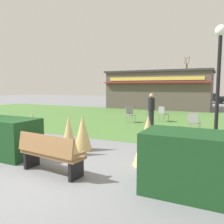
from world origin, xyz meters
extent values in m
plane|color=slate|center=(0.00, 0.00, 0.00)|extent=(80.00, 80.00, 0.00)
cube|color=#4C7A38|center=(0.00, 9.85, 0.00)|extent=(36.00, 12.00, 0.01)
cube|color=olive|center=(0.26, 0.34, 0.45)|extent=(1.74, 0.65, 0.06)
cube|color=olive|center=(0.24, 0.12, 0.73)|extent=(1.70, 0.30, 0.44)
cube|color=black|center=(-0.46, 0.42, 0.23)|extent=(0.12, 0.45, 0.45)
cube|color=black|center=(0.99, 0.27, 0.23)|extent=(0.12, 0.45, 0.45)
cube|color=olive|center=(-0.54, 0.43, 0.57)|extent=(0.11, 0.44, 0.06)
cube|color=olive|center=(1.07, 0.26, 0.57)|extent=(0.11, 0.44, 0.06)
cube|color=#19421E|center=(3.39, 0.67, 0.59)|extent=(1.88, 1.10, 1.18)
cone|color=tan|center=(-0.23, 1.67, 0.58)|extent=(0.56, 0.56, 1.17)
cone|color=tan|center=(2.15, 1.81, 0.66)|extent=(0.77, 0.77, 1.31)
cone|color=tan|center=(-0.15, 2.30, 0.57)|extent=(0.59, 0.59, 1.14)
cone|color=tan|center=(-1.57, 1.59, 0.61)|extent=(0.64, 0.64, 1.22)
cylinder|color=black|center=(3.67, 4.61, 0.10)|extent=(0.22, 0.22, 0.20)
cylinder|color=black|center=(3.67, 4.61, 1.84)|extent=(0.12, 0.12, 3.68)
sphere|color=white|center=(3.67, 4.61, 3.84)|extent=(0.36, 0.36, 0.36)
cube|color=#594C47|center=(-1.55, 17.97, 1.64)|extent=(9.06, 4.96, 3.28)
cube|color=#333338|center=(-1.55, 17.97, 3.36)|extent=(9.36, 5.26, 0.16)
cube|color=maroon|center=(-1.55, 15.32, 2.36)|extent=(9.16, 0.36, 0.08)
cube|color=#D8CC4C|center=(-1.55, 15.48, 2.69)|extent=(8.15, 0.04, 0.28)
cube|color=gray|center=(0.80, 9.44, 0.45)|extent=(0.59, 0.59, 0.04)
cube|color=gray|center=(0.70, 9.26, 0.67)|extent=(0.41, 0.24, 0.44)
cylinder|color=gray|center=(1.06, 9.52, 0.23)|extent=(0.03, 0.03, 0.45)
cylinder|color=gray|center=(0.72, 9.70, 0.23)|extent=(0.03, 0.03, 0.45)
cylinder|color=gray|center=(0.88, 9.19, 0.23)|extent=(0.03, 0.03, 0.45)
cylinder|color=gray|center=(0.54, 9.36, 0.23)|extent=(0.03, 0.03, 0.45)
cube|color=gray|center=(2.76, 6.77, 0.45)|extent=(0.51, 0.51, 0.04)
cube|color=gray|center=(2.73, 6.57, 0.67)|extent=(0.44, 0.12, 0.44)
cylinder|color=gray|center=(2.98, 6.92, 0.23)|extent=(0.03, 0.03, 0.45)
cylinder|color=gray|center=(2.61, 6.99, 0.23)|extent=(0.03, 0.03, 0.45)
cylinder|color=gray|center=(2.91, 6.55, 0.23)|extent=(0.03, 0.03, 0.45)
cylinder|color=gray|center=(2.54, 6.62, 0.23)|extent=(0.03, 0.03, 0.45)
cube|color=gray|center=(-0.81, 8.28, 0.45)|extent=(0.62, 0.62, 0.04)
cube|color=gray|center=(-0.95, 8.41, 0.67)|extent=(0.33, 0.34, 0.44)
cylinder|color=gray|center=(-0.80, 8.01, 0.23)|extent=(0.03, 0.03, 0.45)
cylinder|color=gray|center=(-0.54, 8.28, 0.23)|extent=(0.03, 0.03, 0.45)
cylinder|color=gray|center=(-1.07, 8.27, 0.23)|extent=(0.03, 0.03, 0.45)
cylinder|color=gray|center=(-0.81, 8.54, 0.23)|extent=(0.03, 0.03, 0.45)
cylinder|color=#23232D|center=(0.65, 7.32, 0.42)|extent=(0.28, 0.28, 0.85)
cylinder|color=black|center=(0.65, 7.32, 1.16)|extent=(0.34, 0.34, 0.62)
sphere|color=tan|center=(0.65, 7.32, 1.58)|extent=(0.22, 0.22, 0.22)
cube|color=#B7BABF|center=(-3.26, 26.92, 0.55)|extent=(4.36, 2.22, 0.60)
cube|color=black|center=(-3.41, 26.90, 0.98)|extent=(2.46, 1.81, 0.44)
cylinder|color=black|center=(-2.06, 27.97, 0.32)|extent=(0.66, 0.28, 0.64)
cylinder|color=black|center=(-1.88, 26.13, 0.32)|extent=(0.66, 0.28, 0.64)
cylinder|color=black|center=(-4.65, 27.70, 0.32)|extent=(0.66, 0.28, 0.64)
cylinder|color=black|center=(-4.47, 25.87, 0.32)|extent=(0.66, 0.28, 0.64)
cube|color=black|center=(2.28, 26.92, 0.55)|extent=(4.25, 1.93, 0.60)
cube|color=black|center=(2.13, 26.91, 0.98)|extent=(2.36, 1.65, 0.44)
cylinder|color=black|center=(3.55, 27.88, 0.32)|extent=(0.65, 0.24, 0.64)
cylinder|color=black|center=(3.60, 26.04, 0.32)|extent=(0.65, 0.24, 0.64)
cylinder|color=black|center=(0.95, 27.80, 0.32)|extent=(0.65, 0.24, 0.64)
cylinder|color=black|center=(1.00, 25.96, 0.32)|extent=(0.65, 0.24, 0.64)
cylinder|color=brown|center=(-1.53, 34.57, 2.82)|extent=(0.28, 0.28, 5.64)
cylinder|color=brown|center=(-1.20, 34.68, 6.14)|extent=(0.25, 0.58, 1.12)
cylinder|color=brown|center=(-1.71, 34.87, 6.14)|extent=(0.54, 0.36, 1.12)
cylinder|color=brown|center=(-1.71, 34.27, 6.14)|extent=(0.54, 0.35, 1.12)
camera|label=1|loc=(3.83, -3.81, 2.04)|focal=36.96mm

